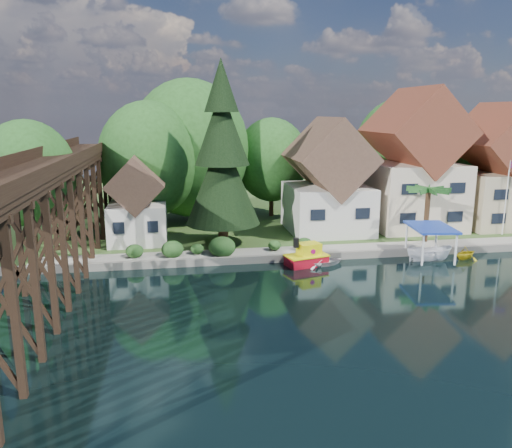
% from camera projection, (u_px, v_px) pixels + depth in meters
% --- Properties ---
extents(ground, '(140.00, 140.00, 0.00)m').
position_uv_depth(ground, '(296.00, 297.00, 32.87)').
color(ground, black).
rests_on(ground, ground).
extents(bank, '(140.00, 52.00, 0.50)m').
position_uv_depth(bank, '(234.00, 203.00, 65.56)').
color(bank, '#325020').
rests_on(bank, ground).
extents(seawall, '(60.00, 0.40, 0.62)m').
position_uv_depth(seawall, '(320.00, 256.00, 41.13)').
color(seawall, slate).
rests_on(seawall, ground).
extents(promenade, '(50.00, 2.60, 0.06)m').
position_uv_depth(promenade, '(338.00, 249.00, 42.65)').
color(promenade, gray).
rests_on(promenade, bank).
extents(trestle_bridge, '(4.12, 44.18, 9.30)m').
position_uv_depth(trestle_bridge, '(52.00, 211.00, 34.17)').
color(trestle_bridge, black).
rests_on(trestle_bridge, ground).
extents(house_left, '(7.64, 8.64, 11.02)m').
position_uv_depth(house_left, '(328.00, 184.00, 48.25)').
color(house_left, silver).
rests_on(house_left, bank).
extents(house_center, '(8.65, 9.18, 13.89)m').
position_uv_depth(house_center, '(413.00, 169.00, 49.86)').
color(house_center, beige).
rests_on(house_center, bank).
extents(house_right, '(8.15, 8.64, 12.45)m').
position_uv_depth(house_right, '(498.00, 174.00, 50.93)').
color(house_right, tan).
rests_on(house_right, bank).
extents(shed, '(5.09, 5.40, 7.85)m').
position_uv_depth(shed, '(137.00, 206.00, 44.27)').
color(shed, silver).
rests_on(shed, bank).
extents(bg_trees, '(49.90, 13.30, 10.57)m').
position_uv_depth(bg_trees, '(258.00, 158.00, 51.89)').
color(bg_trees, '#382314').
rests_on(bg_trees, bank).
extents(shrubs, '(15.76, 2.47, 1.70)m').
position_uv_depth(shrubs, '(214.00, 246.00, 40.79)').
color(shrubs, '#163914').
rests_on(shrubs, bank).
extents(conifer, '(6.42, 6.42, 15.82)m').
position_uv_depth(conifer, '(222.00, 158.00, 42.35)').
color(conifer, '#382314').
rests_on(conifer, bank).
extents(palm_tree, '(4.71, 4.71, 5.27)m').
position_uv_depth(palm_tree, '(428.00, 192.00, 43.97)').
color(palm_tree, '#382314').
rests_on(palm_tree, bank).
extents(flagpole, '(1.03, 0.50, 7.09)m').
position_uv_depth(flagpole, '(509.00, 190.00, 46.68)').
color(flagpole, white).
rests_on(flagpole, bank).
extents(tugboat, '(3.65, 2.59, 2.39)m').
position_uv_depth(tugboat, '(307.00, 257.00, 39.65)').
color(tugboat, '#A90B1C').
rests_on(tugboat, ground).
extents(boat_white_a, '(3.86, 2.89, 0.76)m').
position_uv_depth(boat_white_a, '(321.00, 260.00, 39.87)').
color(boat_white_a, silver).
rests_on(boat_white_a, ground).
extents(boat_canopy, '(3.85, 4.96, 2.95)m').
position_uv_depth(boat_canopy, '(430.00, 246.00, 40.57)').
color(boat_canopy, white).
rests_on(boat_canopy, ground).
extents(boat_yellow, '(2.87, 2.70, 1.20)m').
position_uv_depth(boat_yellow, '(466.00, 252.00, 41.41)').
color(boat_yellow, gold).
rests_on(boat_yellow, ground).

